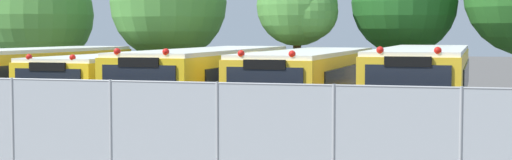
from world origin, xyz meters
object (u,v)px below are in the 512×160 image
object	(u,v)px
tree_1	(168,2)
traffic_cone	(259,153)
school_bus_3	(311,87)
tree_0	(38,13)
tree_2	(300,7)
school_bus_1	(119,86)
school_bus_2	(211,85)
school_bus_0	(33,81)
tree_3	(407,0)
school_bus_4	(424,87)

from	to	relation	value
tree_1	traffic_cone	distance (m)	16.90
school_bus_3	tree_1	distance (m)	11.52
tree_0	tree_2	xyz separation A→B (m)	(12.58, -0.88, 0.12)
school_bus_1	tree_0	size ratio (longest dim) A/B	1.46
school_bus_2	tree_1	world-z (taller)	tree_1
tree_1	traffic_cone	bearing A→B (deg)	-59.61
school_bus_3	traffic_cone	world-z (taller)	school_bus_3
school_bus_0	tree_3	world-z (taller)	tree_3
school_bus_0	traffic_cone	world-z (taller)	school_bus_0
school_bus_2	tree_2	bearing A→B (deg)	-101.60
traffic_cone	tree_0	bearing A→B (deg)	136.23
traffic_cone	school_bus_4	bearing A→B (deg)	63.85
school_bus_2	traffic_cone	distance (m)	7.24
tree_3	school_bus_0	bearing A→B (deg)	-145.94
tree_2	traffic_cone	world-z (taller)	tree_2
school_bus_1	tree_1	world-z (taller)	tree_1
school_bus_4	tree_3	world-z (taller)	tree_3
school_bus_0	tree_3	xyz separation A→B (m)	(12.13, 8.20, 3.03)
school_bus_0	tree_1	size ratio (longest dim) A/B	1.55
tree_3	traffic_cone	distance (m)	15.53
tree_0	tree_2	size ratio (longest dim) A/B	1.08
school_bus_3	tree_3	size ratio (longest dim) A/B	1.68
tree_1	traffic_cone	size ratio (longest dim) A/B	11.58
school_bus_2	tree_0	xyz separation A→B (m)	(-11.29, 7.90, 2.56)
school_bus_0	tree_3	distance (m)	14.96
school_bus_1	tree_3	size ratio (longest dim) A/B	1.42
school_bus_1	tree_1	size ratio (longest dim) A/B	1.33
school_bus_1	tree_2	xyz separation A→B (m)	(4.62, 6.83, 2.80)
tree_0	school_bus_4	bearing A→B (deg)	-22.80
school_bus_0	school_bus_4	distance (m)	13.50
tree_2	school_bus_3	bearing A→B (deg)	-73.92
school_bus_4	school_bus_1	bearing A→B (deg)	0.19
school_bus_0	school_bus_1	world-z (taller)	school_bus_0
school_bus_1	tree_1	bearing A→B (deg)	-79.51
school_bus_0	school_bus_1	distance (m)	3.46
school_bus_4	tree_2	distance (m)	9.01
tree_1	school_bus_0	bearing A→B (deg)	-104.81
tree_0	tree_3	size ratio (longest dim) A/B	0.98
school_bus_4	tree_1	world-z (taller)	tree_1
school_bus_2	school_bus_4	bearing A→B (deg)	-178.33
traffic_cone	school_bus_0	bearing A→B (deg)	147.07
school_bus_4	school_bus_0	bearing A→B (deg)	-0.88
school_bus_0	school_bus_4	world-z (taller)	school_bus_4
school_bus_4	traffic_cone	xyz separation A→B (m)	(-3.23, -6.58, -1.17)
tree_1	tree_2	size ratio (longest dim) A/B	1.19
school_bus_4	tree_2	size ratio (longest dim) A/B	1.90
tree_1	tree_2	world-z (taller)	tree_1
tree_2	traffic_cone	size ratio (longest dim) A/B	9.75
school_bus_2	school_bus_1	bearing A→B (deg)	-4.61
tree_2	traffic_cone	bearing A→B (deg)	-80.63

